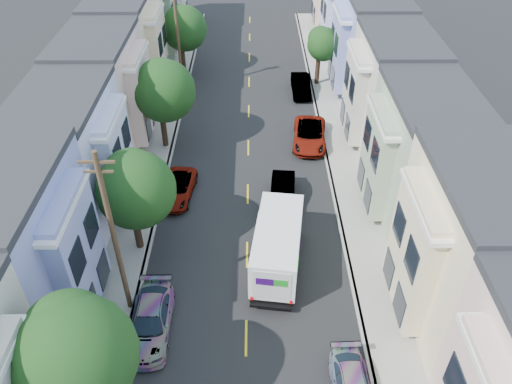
{
  "coord_description": "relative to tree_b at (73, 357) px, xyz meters",
  "views": [
    {
      "loc": [
        0.42,
        -15.61,
        21.63
      ],
      "look_at": [
        0.56,
        9.4,
        2.2
      ],
      "focal_mm": 35.0,
      "sensor_mm": 36.0,
      "label": 1
    }
  ],
  "objects": [
    {
      "name": "centerline",
      "position": [
        6.3,
        19.78,
        -5.49
      ],
      "size": [
        0.12,
        70.0,
        0.01
      ],
      "primitive_type": "cube",
      "color": "gold",
      "rests_on": "ground"
    },
    {
      "name": "tree_far_r",
      "position": [
        13.2,
        34.21,
        -1.5
      ],
      "size": [
        3.1,
        3.1,
        5.59
      ],
      "color": "black",
      "rests_on": "ground"
    },
    {
      "name": "townhouse_row_left",
      "position": [
        -4.85,
        19.78,
        -5.49
      ],
      "size": [
        5.0,
        70.0,
        8.5
      ],
      "primitive_type": "cube",
      "color": "#9CAF8F",
      "rests_on": "ground"
    },
    {
      "name": "parked_left_c",
      "position": [
        1.4,
        5.29,
        -4.74
      ],
      "size": [
        2.11,
        4.98,
        1.49
      ],
      "primitive_type": "imported",
      "rotation": [
        0.0,
        0.0,
        0.01
      ],
      "color": "#A8AEB9",
      "rests_on": "ground"
    },
    {
      "name": "townhouse_row_right",
      "position": [
        17.45,
        19.78,
        -5.49
      ],
      "size": [
        5.0,
        70.0,
        8.5
      ],
      "primitive_type": "cube",
      "color": "#9CAF8F",
      "rests_on": "ground"
    },
    {
      "name": "parked_left_d",
      "position": [
        1.4,
        16.57,
        -4.83
      ],
      "size": [
        2.64,
        4.91,
        1.31
      ],
      "primitive_type": "imported",
      "rotation": [
        0.0,
        0.0,
        -0.1
      ],
      "color": "#530A0E",
      "rests_on": "ground"
    },
    {
      "name": "sidewalk_right",
      "position": [
        13.65,
        19.78,
        -5.41
      ],
      "size": [
        2.6,
        70.0,
        0.15
      ],
      "primitive_type": "cube",
      "color": "gray",
      "rests_on": "ground"
    },
    {
      "name": "utility_pole_near",
      "position": [
        0.0,
        6.78,
        -0.34
      ],
      "size": [
        1.6,
        0.26,
        10.0
      ],
      "color": "#42301E",
      "rests_on": "ground"
    },
    {
      "name": "curb_right",
      "position": [
        12.35,
        19.78,
        -5.41
      ],
      "size": [
        0.3,
        70.0,
        0.15
      ],
      "primitive_type": "cube",
      "color": "gray",
      "rests_on": "ground"
    },
    {
      "name": "lead_sedan",
      "position": [
        8.69,
        15.89,
        -4.73
      ],
      "size": [
        1.96,
        4.65,
        1.51
      ],
      "primitive_type": "imported",
      "rotation": [
        0.0,
        0.0,
        -0.08
      ],
      "color": "black",
      "rests_on": "ground"
    },
    {
      "name": "ground",
      "position": [
        6.3,
        4.78,
        -5.49
      ],
      "size": [
        160.0,
        160.0,
        0.0
      ],
      "primitive_type": "plane",
      "color": "black",
      "rests_on": "ground"
    },
    {
      "name": "utility_pole_far",
      "position": [
        0.0,
        32.78,
        -0.34
      ],
      "size": [
        1.6,
        0.26,
        10.0
      ],
      "color": "#42301E",
      "rests_on": "ground"
    },
    {
      "name": "road_slab",
      "position": [
        6.3,
        19.78,
        -5.48
      ],
      "size": [
        12.0,
        70.0,
        0.02
      ],
      "primitive_type": "cube",
      "color": "black",
      "rests_on": "ground"
    },
    {
      "name": "tree_b",
      "position": [
        0.0,
        0.0,
        0.0
      ],
      "size": [
        4.7,
        4.7,
        7.86
      ],
      "color": "black",
      "rests_on": "ground"
    },
    {
      "name": "tree_d",
      "position": [
        0.0,
        23.02,
        -0.64
      ],
      "size": [
        4.7,
        4.7,
        7.22
      ],
      "color": "black",
      "rests_on": "ground"
    },
    {
      "name": "sidewalk_left",
      "position": [
        -1.05,
        19.78,
        -5.41
      ],
      "size": [
        2.6,
        70.0,
        0.15
      ],
      "primitive_type": "cube",
      "color": "gray",
      "rests_on": "ground"
    },
    {
      "name": "tree_c",
      "position": [
        0.0,
        11.45,
        -1.02
      ],
      "size": [
        4.53,
        4.53,
        6.75
      ],
      "color": "black",
      "rests_on": "ground"
    },
    {
      "name": "tree_e",
      "position": [
        -0.0,
        36.77,
        -0.87
      ],
      "size": [
        4.34,
        4.34,
        6.81
      ],
      "color": "black",
      "rests_on": "ground"
    },
    {
      "name": "curb_left",
      "position": [
        0.25,
        19.78,
        -5.41
      ],
      "size": [
        0.3,
        70.0,
        0.15
      ],
      "primitive_type": "cube",
      "color": "gray",
      "rests_on": "ground"
    },
    {
      "name": "parked_right_d",
      "position": [
        11.2,
        32.32,
        -4.72
      ],
      "size": [
        1.65,
        4.63,
        1.54
      ],
      "primitive_type": "imported",
      "rotation": [
        0.0,
        0.0,
        0.01
      ],
      "color": "#111E3C",
      "rests_on": "ground"
    },
    {
      "name": "parked_right_c",
      "position": [
        11.2,
        23.41,
        -4.72
      ],
      "size": [
        3.08,
        5.74,
        1.53
      ],
      "primitive_type": "imported",
      "rotation": [
        0.0,
        0.0,
        -0.1
      ],
      "color": "black",
      "rests_on": "ground"
    },
    {
      "name": "fedex_truck",
      "position": [
        8.06,
        9.75,
        -3.72
      ],
      "size": [
        2.54,
        6.59,
        3.16
      ],
      "rotation": [
        0.0,
        0.0,
        -0.14
      ],
      "color": "silver",
      "rests_on": "ground"
    }
  ]
}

